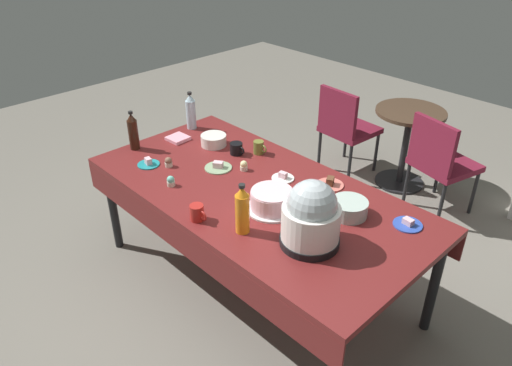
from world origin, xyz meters
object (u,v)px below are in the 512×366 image
Objects in this scene: potluck_table at (256,198)px; glass_salad_bowl at (349,208)px; dessert_plate_teal at (148,163)px; coffee_mug_black at (236,149)px; dessert_plate_white at (283,177)px; maroon_chair_left at (345,125)px; frosted_layer_cake at (272,200)px; round_cafe_table at (407,134)px; soda_bottle_cola at (133,132)px; maroon_chair_right at (440,159)px; dessert_plate_coral at (330,184)px; cupcake_berry at (168,162)px; soda_bottle_orange_juice at (242,210)px; coffee_mug_red at (197,213)px; coffee_mug_tan at (308,189)px; soda_bottle_water at (191,112)px; ceramic_snack_bowl at (214,140)px; dessert_plate_sage at (218,167)px; cupcake_vanilla at (244,166)px; slow_cooker at (311,217)px; coffee_mug_olive at (259,147)px; cupcake_mint at (171,181)px; dessert_plate_cobalt at (408,224)px.

potluck_table is 0.60m from glass_salad_bowl.
dessert_plate_teal is 1.16× the size of coffee_mug_black.
maroon_chair_left is at bearing 111.59° from dessert_plate_white.
frosted_layer_cake reaches higher than round_cafe_table.
glass_salad_bowl is 0.74× the size of soda_bottle_cola.
coffee_mug_black is 0.15× the size of maroon_chair_right.
soda_bottle_cola is (-1.29, -0.60, 0.12)m from dessert_plate_coral.
glass_salad_bowl is at bearing 18.81° from cupcake_berry.
coffee_mug_red is (-0.25, -0.11, -0.09)m from soda_bottle_orange_juice.
coffee_mug_tan is (-0.02, -0.18, 0.03)m from dessert_plate_coral.
soda_bottle_water is at bearing -120.71° from round_cafe_table.
ceramic_snack_bowl is at bearing 134.93° from coffee_mug_red.
coffee_mug_black is at bearing 122.86° from coffee_mug_red.
maroon_chair_right is (0.82, 1.44, -0.30)m from coffee_mug_black.
dessert_plate_coral is at bearing 81.70° from frosted_layer_cake.
frosted_layer_cake is 1.01× the size of soda_bottle_orange_juice.
dessert_plate_sage is 0.45m from dessert_plate_white.
dessert_plate_white is 1.70m from round_cafe_table.
glass_salad_bowl is 3.14× the size of cupcake_vanilla.
soda_bottle_orange_juice is (-0.03, -0.72, 0.12)m from dessert_plate_coral.
ceramic_snack_bowl is 0.63× the size of soda_bottle_water.
soda_bottle_orange_juice is at bearing -119.38° from glass_salad_bowl.
potluck_table is at bearing 12.77° from soda_bottle_cola.
potluck_table is 0.47m from coffee_mug_red.
slow_cooker is 1.65m from soda_bottle_water.
coffee_mug_olive is at bearing 63.58° from cupcake_berry.
coffee_mug_black is (-0.70, 0.05, 0.00)m from coffee_mug_tan.
coffee_mug_olive is (-0.56, 0.44, -0.01)m from frosted_layer_cake.
soda_bottle_cola is at bearing -167.23° from potluck_table.
round_cafe_table is (0.51, 0.22, 0.01)m from maroon_chair_left.
soda_bottle_orange_juice is at bearing -2.88° from dessert_plate_teal.
soda_bottle_cola is at bearing 167.34° from coffee_mug_red.
coffee_mug_red is at bearing -67.06° from cupcake_vanilla.
glass_salad_bowl is at bearing -3.29° from soda_bottle_water.
soda_bottle_water is at bearing 144.04° from coffee_mug_red.
soda_bottle_orange_juice is 0.93m from coffee_mug_olive.
ceramic_snack_bowl is 0.95m from coffee_mug_red.
soda_bottle_water is 0.68m from coffee_mug_olive.
maroon_chair_left reaches higher than cupcake_mint.
ceramic_snack_bowl is 1.08m from soda_bottle_orange_juice.
dessert_plate_coral reaches higher than dessert_plate_sage.
soda_bottle_cola is at bearing -177.84° from slow_cooker.
potluck_table is 13.68× the size of dessert_plate_cobalt.
dessert_plate_teal is 1.22m from dessert_plate_coral.
coffee_mug_olive is (-0.90, 0.17, 0.00)m from glass_salad_bowl.
cupcake_mint is (-0.43, -0.57, 0.02)m from dessert_plate_white.
potluck_table is 2.59× the size of maroon_chair_left.
dessert_plate_sage is at bearing -99.71° from round_cafe_table.
dessert_plate_cobalt is at bearing 1.96° from soda_bottle_water.
cupcake_berry is (-0.90, -0.58, 0.02)m from dessert_plate_coral.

